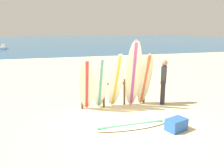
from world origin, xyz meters
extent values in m
plane|color=beige|center=(0.00, 0.00, 0.00)|extent=(120.00, 120.00, 0.00)
cube|color=#1E5984|center=(0.00, 58.00, 0.00)|extent=(120.00, 80.00, 0.01)
cylinder|color=brown|center=(-1.23, 1.86, 0.52)|extent=(0.09, 0.09, 1.04)
cylinder|color=brown|center=(-0.39, 1.86, 0.52)|extent=(0.09, 0.09, 1.04)
cylinder|color=brown|center=(0.44, 1.86, 0.52)|extent=(0.09, 0.09, 1.04)
cylinder|color=brown|center=(1.28, 1.86, 0.52)|extent=(0.09, 0.09, 1.04)
cylinder|color=brown|center=(0.03, 1.86, 0.89)|extent=(2.60, 0.08, 0.08)
ellipsoid|color=white|center=(-1.08, 1.57, 0.98)|extent=(0.60, 0.71, 1.96)
cube|color=#B73338|center=(-1.08, 1.57, 0.98)|extent=(0.14, 0.64, 1.81)
ellipsoid|color=white|center=(-0.58, 1.60, 1.00)|extent=(0.52, 0.77, 1.99)
cube|color=teal|center=(-0.58, 1.60, 1.00)|extent=(0.09, 0.72, 1.84)
ellipsoid|color=white|center=(0.00, 1.54, 1.06)|extent=(0.64, 0.90, 2.12)
cube|color=gold|center=(0.00, 1.54, 1.06)|extent=(0.18, 0.81, 1.96)
ellipsoid|color=beige|center=(0.63, 1.43, 1.29)|extent=(0.69, 0.83, 2.59)
cube|color=#A53F8C|center=(0.63, 1.43, 1.29)|extent=(0.21, 0.72, 2.38)
ellipsoid|color=beige|center=(1.17, 1.58, 1.04)|extent=(0.65, 0.68, 2.08)
cube|color=#CC5933|center=(1.17, 1.58, 1.04)|extent=(0.18, 0.58, 1.91)
ellipsoid|color=silver|center=(-0.01, -0.11, 0.04)|extent=(2.33, 0.61, 0.07)
cube|color=#388C59|center=(-0.01, -0.11, 0.04)|extent=(2.14, 0.13, 0.08)
cube|color=#26262D|center=(1.94, 1.53, 0.42)|extent=(0.27, 0.28, 0.83)
cube|color=#26262D|center=(1.94, 1.53, 1.18)|extent=(0.32, 0.34, 0.70)
sphere|color=#997051|center=(1.94, 1.53, 1.65)|extent=(0.24, 0.24, 0.24)
cube|color=silver|center=(-8.75, 31.45, 0.18)|extent=(0.96, 2.51, 0.35)
cube|color=silver|center=(-8.75, 31.45, 0.54)|extent=(0.61, 0.92, 0.36)
cube|color=blue|center=(1.16, -0.71, 0.18)|extent=(0.69, 0.57, 0.36)
camera|label=1|loc=(-2.34, -5.91, 2.89)|focal=35.21mm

